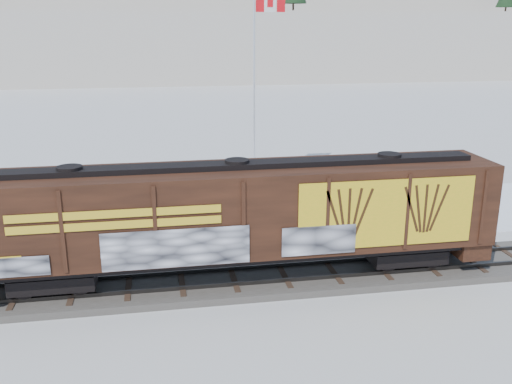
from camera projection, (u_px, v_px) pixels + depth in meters
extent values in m
plane|color=white|center=(283.00, 280.00, 22.63)|extent=(500.00, 500.00, 0.00)
cube|color=#59544C|center=(283.00, 277.00, 22.59)|extent=(50.00, 3.40, 0.28)
cube|color=#33302D|center=(287.00, 280.00, 21.85)|extent=(50.00, 0.10, 0.15)
cube|color=#33302D|center=(279.00, 265.00, 23.21)|extent=(50.00, 0.10, 0.15)
cube|color=white|center=(252.00, 219.00, 29.71)|extent=(40.00, 8.00, 0.03)
cube|color=white|center=(176.00, 45.00, 110.68)|extent=(360.00, 40.00, 12.00)
cube|color=white|center=(170.00, 15.00, 137.32)|extent=(360.00, 40.00, 24.00)
cube|color=black|center=(55.00, 276.00, 20.93)|extent=(3.00, 2.00, 0.90)
cube|color=black|center=(403.00, 251.00, 23.21)|extent=(3.00, 2.00, 0.90)
cylinder|color=black|center=(23.00, 287.00, 20.04)|extent=(0.90, 0.12, 0.90)
cube|color=black|center=(238.00, 251.00, 21.93)|extent=(19.77, 2.40, 0.25)
cube|color=#3C1D10|center=(237.00, 208.00, 21.44)|extent=(19.77, 3.00, 3.16)
cube|color=black|center=(237.00, 165.00, 20.97)|extent=(18.19, 0.90, 0.20)
cube|color=gold|center=(387.00, 213.00, 20.88)|extent=(6.72, 0.03, 2.56)
cube|color=gold|center=(116.00, 219.00, 19.16)|extent=(7.12, 0.02, 0.70)
cube|color=silver|center=(177.00, 248.00, 19.82)|extent=(5.14, 0.03, 1.40)
cylinder|color=silver|center=(254.00, 184.00, 36.00)|extent=(0.90, 0.90, 0.20)
cylinder|color=silver|center=(254.00, 92.00, 34.39)|extent=(0.14, 0.14, 11.66)
cube|color=red|center=(260.00, 3.00, 33.00)|extent=(0.50, 0.07, 1.00)
cube|color=white|center=(270.00, 3.00, 33.10)|extent=(0.70, 0.09, 1.00)
cube|color=red|center=(281.00, 3.00, 33.21)|extent=(0.50, 0.07, 1.00)
imported|color=#B2B4BA|center=(59.00, 218.00, 27.81)|extent=(4.23, 2.42, 1.35)
imported|color=white|center=(256.00, 200.00, 30.26)|extent=(4.85, 2.43, 1.53)
imported|color=black|center=(370.00, 205.00, 29.57)|extent=(5.20, 2.12, 1.51)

